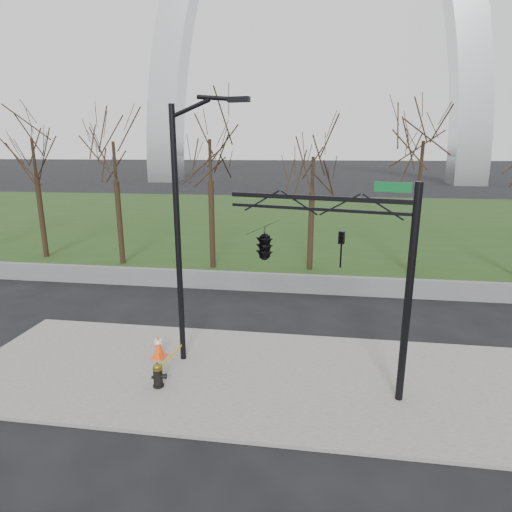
# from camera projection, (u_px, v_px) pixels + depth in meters

# --- Properties ---
(ground) EXTENTS (500.00, 500.00, 0.00)m
(ground) POSITION_uv_depth(u_px,v_px,m) (256.00, 377.00, 12.75)
(ground) COLOR black
(ground) RESTS_ON ground
(sidewalk) EXTENTS (18.00, 6.00, 0.10)m
(sidewalk) POSITION_uv_depth(u_px,v_px,m) (256.00, 376.00, 12.73)
(sidewalk) COLOR slate
(sidewalk) RESTS_ON ground
(grass_strip) EXTENTS (120.00, 40.00, 0.06)m
(grass_strip) POSITION_uv_depth(u_px,v_px,m) (299.00, 219.00, 41.49)
(grass_strip) COLOR #223914
(grass_strip) RESTS_ON ground
(guardrail) EXTENTS (60.00, 0.30, 0.90)m
(guardrail) POSITION_uv_depth(u_px,v_px,m) (279.00, 283.00, 20.30)
(guardrail) COLOR #59595B
(guardrail) RESTS_ON ground
(gateway_arch) EXTENTS (66.00, 6.00, 65.00)m
(gateway_arch) POSITION_uv_depth(u_px,v_px,m) (314.00, 4.00, 76.53)
(gateway_arch) COLOR silver
(gateway_arch) RESTS_ON ground
(tree_row) EXTENTS (48.80, 4.00, 7.87)m
(tree_row) POSITION_uv_depth(u_px,v_px,m) (312.00, 202.00, 23.07)
(tree_row) COLOR black
(tree_row) RESTS_ON ground
(fire_hydrant) EXTENTS (0.48, 0.31, 0.78)m
(fire_hydrant) POSITION_uv_depth(u_px,v_px,m) (158.00, 375.00, 12.00)
(fire_hydrant) COLOR black
(fire_hydrant) RESTS_ON sidewalk
(traffic_cone) EXTENTS (0.44, 0.44, 0.80)m
(traffic_cone) POSITION_uv_depth(u_px,v_px,m) (158.00, 346.00, 13.69)
(traffic_cone) COLOR #FF450D
(traffic_cone) RESTS_ON sidewalk
(street_light) EXTENTS (2.38, 0.52, 8.21)m
(street_light) POSITION_uv_depth(u_px,v_px,m) (184.00, 220.00, 12.51)
(street_light) COLOR black
(street_light) RESTS_ON ground
(traffic_signal_mast) EXTENTS (4.95, 2.54, 6.00)m
(traffic_signal_mast) POSITION_uv_depth(u_px,v_px,m) (290.00, 245.00, 11.72)
(traffic_signal_mast) COLOR black
(traffic_signal_mast) RESTS_ON ground
(caution_tape) EXTENTS (0.83, 1.73, 0.40)m
(caution_tape) POSITION_uv_depth(u_px,v_px,m) (165.00, 361.00, 12.83)
(caution_tape) COLOR yellow
(caution_tape) RESTS_ON ground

